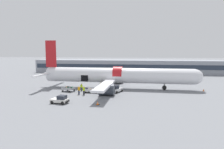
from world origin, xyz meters
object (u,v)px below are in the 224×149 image
ground_crew_loader_a (84,90)px  baggage_cart_queued (69,89)px  baggage_tug_lead (60,100)px  ground_crew_driver (79,90)px  baggage_tug_mid (116,89)px  ground_crew_supervisor (82,87)px  baggage_cart_loading (92,90)px  airplane (116,76)px  ground_crew_loader_b (100,86)px

ground_crew_loader_a → baggage_cart_queued: bearing=145.9°
baggage_tug_lead → ground_crew_driver: size_ratio=1.77×
baggage_tug_lead → baggage_tug_mid: baggage_tug_mid is taller
ground_crew_driver → baggage_tug_mid: bearing=23.7°
ground_crew_loader_a → ground_crew_supervisor: ground_crew_loader_a is taller
ground_crew_loader_a → baggage_tug_lead: bearing=-106.7°
baggage_cart_loading → ground_crew_supervisor: bearing=152.7°
airplane → baggage_tug_mid: 5.30m
ground_crew_loader_b → ground_crew_supervisor: bearing=-164.2°
ground_crew_driver → ground_crew_loader_a: bearing=-21.0°
baggage_tug_mid → ground_crew_loader_b: bearing=157.6°
ground_crew_driver → ground_crew_loader_b: bearing=54.1°
ground_crew_loader_a → airplane: bearing=57.3°
baggage_tug_lead → ground_crew_loader_b: ground_crew_loader_b is taller
airplane → baggage_cart_queued: bearing=-151.0°
baggage_tug_mid → baggage_cart_loading: (-5.07, -1.06, -0.19)m
baggage_cart_queued → ground_crew_loader_a: (4.37, -2.95, 0.42)m
baggage_cart_queued → ground_crew_supervisor: bearing=24.4°
baggage_tug_mid → ground_crew_loader_a: bearing=-149.1°
baggage_cart_loading → baggage_cart_queued: 5.45m
airplane → ground_crew_supervisor: airplane is taller
baggage_cart_queued → ground_crew_supervisor: (2.55, 1.16, 0.32)m
baggage_tug_mid → ground_crew_loader_b: 4.18m
ground_crew_loader_a → baggage_tug_mid: bearing=30.9°
baggage_tug_mid → ground_crew_loader_a: 7.17m
ground_crew_loader_a → baggage_cart_loading: bearing=67.7°
airplane → baggage_cart_loading: size_ratio=9.13×
baggage_cart_queued → ground_crew_driver: ground_crew_driver is taller
baggage_tug_lead → baggage_cart_queued: size_ratio=0.88×
ground_crew_loader_a → ground_crew_supervisor: (-1.82, 4.11, -0.11)m
ground_crew_loader_a → ground_crew_driver: size_ratio=1.04×
baggage_tug_lead → ground_crew_loader_a: (2.07, 6.88, 0.37)m
airplane → ground_crew_driver: bearing=-129.7°
baggage_cart_loading → baggage_cart_queued: bearing=176.5°
baggage_tug_lead → airplane: bearing=64.0°
baggage_tug_mid → baggage_cart_queued: 10.54m
ground_crew_supervisor → airplane: bearing=30.6°
airplane → baggage_cart_queued: (-9.72, -5.39, -2.50)m
ground_crew_supervisor → baggage_cart_loading: bearing=-27.3°
baggage_cart_loading → baggage_cart_queued: baggage_cart_queued is taller
baggage_cart_loading → ground_crew_loader_a: ground_crew_loader_a is taller
baggage_cart_queued → ground_crew_loader_b: size_ratio=1.97×
baggage_cart_loading → ground_crew_loader_a: 2.88m
baggage_cart_queued → ground_crew_loader_a: bearing=-34.1°
ground_crew_loader_a → ground_crew_loader_b: 5.74m
baggage_cart_queued → baggage_tug_mid: bearing=4.0°
airplane → baggage_cart_queued: 11.39m
ground_crew_loader_b → baggage_cart_queued: bearing=-160.8°
airplane → baggage_cart_loading: airplane is taller
baggage_tug_mid → ground_crew_driver: (-7.35, -3.22, 0.27)m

